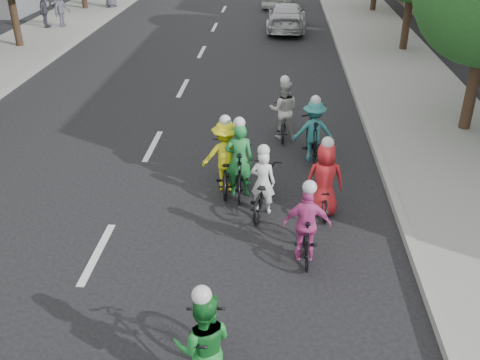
# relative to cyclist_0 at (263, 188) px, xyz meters

# --- Properties ---
(ground) EXTENTS (120.00, 120.00, 0.00)m
(ground) POSITION_rel_cyclist_0_xyz_m (-3.12, -1.87, -0.54)
(ground) COLOR black
(ground) RESTS_ON ground
(curb_left) EXTENTS (0.18, 80.00, 0.18)m
(curb_left) POSITION_rel_cyclist_0_xyz_m (-9.17, 8.13, -0.45)
(curb_left) COLOR #999993
(curb_left) RESTS_ON ground
(sidewalk_right) EXTENTS (4.00, 80.00, 0.15)m
(sidewalk_right) POSITION_rel_cyclist_0_xyz_m (4.88, 8.13, -0.46)
(sidewalk_right) COLOR gray
(sidewalk_right) RESTS_ON ground
(curb_right) EXTENTS (0.18, 80.00, 0.18)m
(curb_right) POSITION_rel_cyclist_0_xyz_m (2.93, 8.13, -0.45)
(curb_right) COLOR #999993
(curb_right) RESTS_ON ground
(cyclist_0) EXTENTS (0.93, 1.90, 1.59)m
(cyclist_0) POSITION_rel_cyclist_0_xyz_m (0.00, 0.00, 0.00)
(cyclist_0) COLOR black
(cyclist_0) RESTS_ON ground
(cyclist_1) EXTENTS (0.87, 1.92, 1.83)m
(cyclist_1) POSITION_rel_cyclist_0_xyz_m (-0.62, -4.87, 0.16)
(cyclist_1) COLOR black
(cyclist_1) RESTS_ON ground
(cyclist_2) EXTENTS (1.11, 1.94, 1.83)m
(cyclist_2) POSITION_rel_cyclist_0_xyz_m (-0.89, 0.95, 0.13)
(cyclist_2) COLOR black
(cyclist_2) RESTS_ON ground
(cyclist_3) EXTENTS (0.90, 1.53, 1.67)m
(cyclist_3) POSITION_rel_cyclist_0_xyz_m (0.87, -1.68, 0.08)
(cyclist_3) COLOR black
(cyclist_3) RESTS_ON ground
(cyclist_4) EXTENTS (0.81, 1.53, 1.79)m
(cyclist_4) POSITION_rel_cyclist_0_xyz_m (1.30, 0.00, 0.09)
(cyclist_4) COLOR black
(cyclist_4) RESTS_ON ground
(cyclist_5) EXTENTS (0.66, 1.87, 1.89)m
(cyclist_5) POSITION_rel_cyclist_0_xyz_m (-0.55, 0.72, 0.13)
(cyclist_5) COLOR black
(cyclist_5) RESTS_ON ground
(cyclist_6) EXTENTS (0.82, 1.65, 1.81)m
(cyclist_6) POSITION_rel_cyclist_0_xyz_m (0.44, 4.03, 0.11)
(cyclist_6) COLOR black
(cyclist_6) RESTS_ON ground
(cyclist_7) EXTENTS (1.09, 1.91, 1.75)m
(cyclist_7) POSITION_rel_cyclist_0_xyz_m (1.19, 2.64, 0.15)
(cyclist_7) COLOR black
(cyclist_7) RESTS_ON ground
(follow_car_lead) EXTENTS (2.01, 4.71, 1.35)m
(follow_car_lead) POSITION_rel_cyclist_0_xyz_m (0.60, 17.67, 0.14)
(follow_car_lead) COLOR #BCBCC1
(follow_car_lead) RESTS_ON ground
(spectator_0) EXTENTS (0.95, 1.31, 1.83)m
(spectator_0) POSITION_rel_cyclist_0_xyz_m (-10.75, 17.09, 0.53)
(spectator_0) COLOR #575563
(spectator_0) RESTS_ON sidewalk_left
(spectator_1) EXTENTS (0.44, 0.97, 1.62)m
(spectator_1) POSITION_rel_cyclist_0_xyz_m (-11.54, 16.78, 0.42)
(spectator_1) COLOR #484652
(spectator_1) RESTS_ON sidewalk_left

